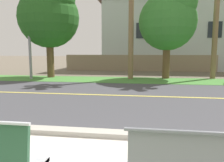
{
  "coord_description": "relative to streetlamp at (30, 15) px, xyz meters",
  "views": [
    {
      "loc": [
        0.64,
        -1.85,
        1.7
      ],
      "look_at": [
        -0.12,
        3.31,
        1.0
      ],
      "focal_mm": 35.41,
      "sensor_mm": 36.0,
      "label": 1
    }
  ],
  "objects": [
    {
      "name": "shade_tree_left",
      "position": [
        8.35,
        1.29,
        -0.1
      ],
      "size": [
        3.51,
        3.51,
        5.79
      ],
      "color": "brown",
      "rests_on": "ground_plane"
    },
    {
      "name": "garden_wall",
      "position": [
        6.38,
        6.59,
        -3.15
      ],
      "size": [
        13.0,
        0.36,
        1.4
      ],
      "primitive_type": "cube",
      "color": "gray",
      "rests_on": "ground_plane"
    },
    {
      "name": "far_verge_grass",
      "position": [
        6.25,
        0.19,
        -3.85
      ],
      "size": [
        48.0,
        2.8,
        0.02
      ],
      "primitive_type": "cube",
      "color": "#478438",
      "rests_on": "ground_plane"
    },
    {
      "name": "house_across_street",
      "position": [
        9.62,
        9.79,
        -0.36
      ],
      "size": [
        14.04,
        6.91,
        6.9
      ],
      "color": "#B7BCC1",
      "rests_on": "ground_plane"
    },
    {
      "name": "shade_tree_far_left",
      "position": [
        0.91,
        0.86,
        0.28
      ],
      "size": [
        3.85,
        3.85,
        6.36
      ],
      "color": "brown",
      "rests_on": "ground_plane"
    },
    {
      "name": "curb_edge",
      "position": [
        6.25,
        -8.66,
        -3.8
      ],
      "size": [
        44.0,
        0.3,
        0.11
      ],
      "primitive_type": "cube",
      "color": "#ADA89E",
      "rests_on": "ground_plane"
    },
    {
      "name": "street_asphalt",
      "position": [
        6.25,
        -4.51,
        -3.85
      ],
      "size": [
        52.0,
        8.0,
        0.01
      ],
      "primitive_type": "cube",
      "color": "#424247",
      "rests_on": "ground_plane"
    },
    {
      "name": "ground_plane",
      "position": [
        6.25,
        -3.01,
        -3.85
      ],
      "size": [
        140.0,
        140.0,
        0.0
      ],
      "primitive_type": "plane",
      "color": "#665B4C"
    },
    {
      "name": "streetlamp",
      "position": [
        0.0,
        0.0,
        0.0
      ],
      "size": [
        0.24,
        2.1,
        6.71
      ],
      "color": "gray",
      "rests_on": "ground_plane"
    },
    {
      "name": "road_centre_line",
      "position": [
        6.25,
        -4.51,
        -3.84
      ],
      "size": [
        48.0,
        0.14,
        0.01
      ],
      "primitive_type": "cube",
      "color": "#E0CC4C",
      "rests_on": "ground_plane"
    }
  ]
}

